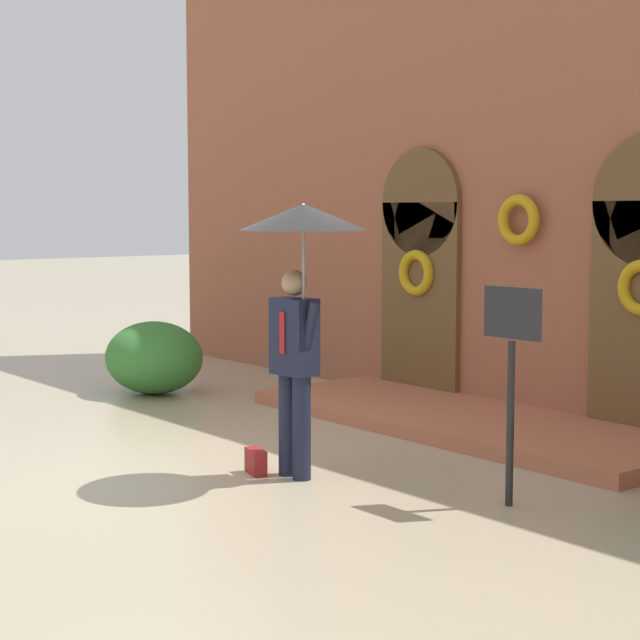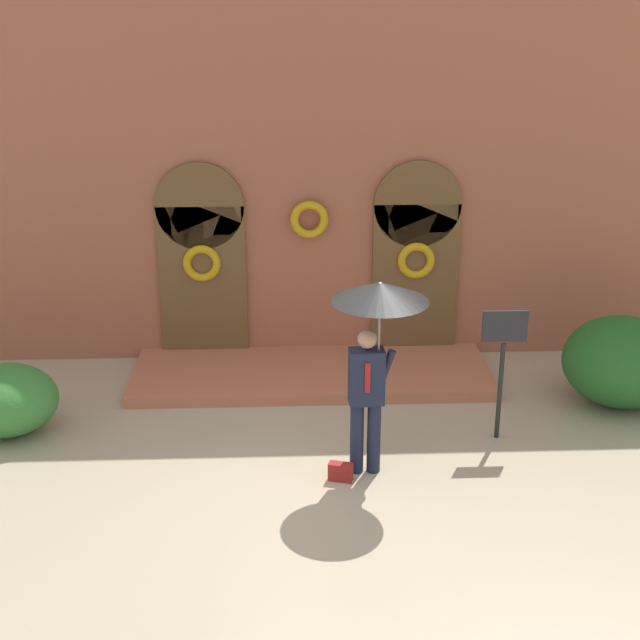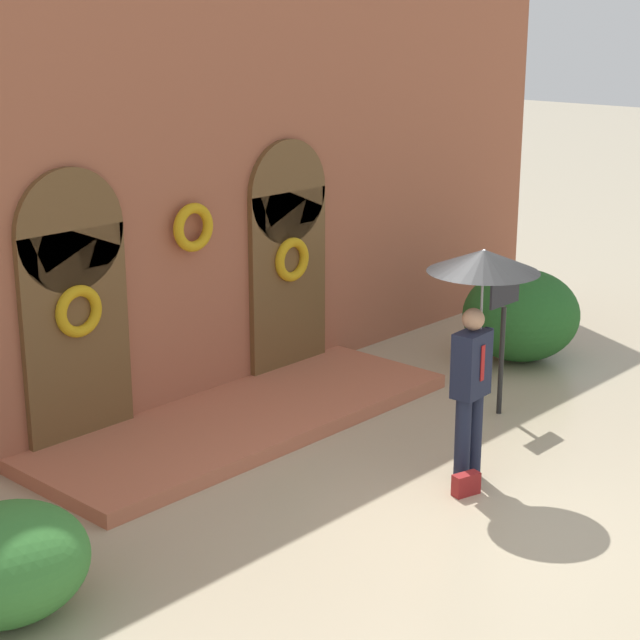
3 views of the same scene
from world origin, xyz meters
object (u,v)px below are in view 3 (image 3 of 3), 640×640
Objects in this scene: person_with_umbrella at (480,295)px; handbag at (466,484)px; shrub_left at (7,563)px; shrub_right at (521,315)px; sign_post at (503,318)px.

handbag is (-0.40, -0.20, -1.80)m from person_with_umbrella.
shrub_left is 0.82× the size of shrub_right.
sign_post reaches higher than handbag.
person_with_umbrella is 4.97m from shrub_left.
person_with_umbrella is at bearing -154.37° from shrub_right.
shrub_right reaches higher than shrub_left.
sign_post is at bearing 41.83° from handbag.
person_with_umbrella is 1.37× the size of sign_post.
sign_post reaches higher than shrub_left.
person_with_umbrella is at bearing -14.42° from shrub_left.
handbag is 0.16× the size of sign_post.
handbag is 0.17× the size of shrub_right.
sign_post is 6.32m from shrub_left.
sign_post is (1.66, 0.78, -0.75)m from person_with_umbrella.
shrub_left is at bearing -176.30° from shrub_right.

